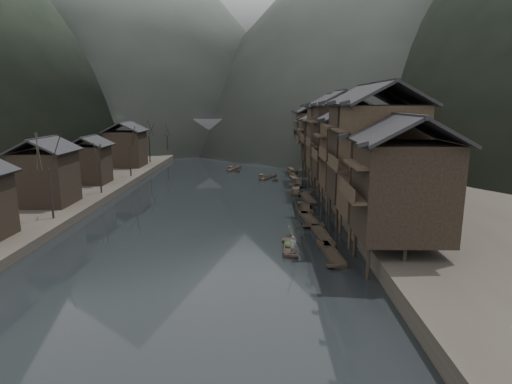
{
  "coord_description": "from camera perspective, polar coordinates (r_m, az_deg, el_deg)",
  "views": [
    {
      "loc": [
        5.96,
        -41.43,
        13.49
      ],
      "look_at": [
        5.32,
        10.25,
        2.5
      ],
      "focal_mm": 30.0,
      "sensor_mm": 36.0,
      "label": 1
    }
  ],
  "objects": [
    {
      "name": "midriver_boats",
      "position": [
        94.51,
        -0.53,
        3.92
      ],
      "size": [
        9.89,
        44.29,
        0.45
      ],
      "color": "black",
      "rests_on": "water"
    },
    {
      "name": "stilt_houses",
      "position": [
        61.29,
        11.45,
        7.47
      ],
      "size": [
        9.0,
        67.6,
        15.54
      ],
      "color": "black",
      "rests_on": "ground"
    },
    {
      "name": "bare_trees",
      "position": [
        67.54,
        -19.27,
        5.62
      ],
      "size": [
        3.96,
        75.25,
        7.92
      ],
      "color": "black",
      "rests_on": "left_bank"
    },
    {
      "name": "moored_sampans",
      "position": [
        61.13,
        6.25,
        -0.62
      ],
      "size": [
        3.06,
        54.28,
        0.47
      ],
      "color": "black",
      "rests_on": "water"
    },
    {
      "name": "hero_sampan",
      "position": [
        40.04,
        4.55,
        -7.41
      ],
      "size": [
        1.42,
        5.01,
        0.43
      ],
      "color": "black",
      "rests_on": "water"
    },
    {
      "name": "right_bank",
      "position": [
        87.37,
        20.14,
        2.98
      ],
      "size": [
        40.0,
        200.0,
        1.8
      ],
      "primitive_type": "cube",
      "color": "#2D2823",
      "rests_on": "ground"
    },
    {
      "name": "water",
      "position": [
        43.98,
        -7.16,
        -5.95
      ],
      "size": [
        300.0,
        300.0,
        0.0
      ],
      "primitive_type": "plane",
      "color": "black",
      "rests_on": "ground"
    },
    {
      "name": "boatman",
      "position": [
        38.07,
        4.97,
        -6.73
      ],
      "size": [
        0.75,
        0.69,
        1.71
      ],
      "primitive_type": "imported",
      "rotation": [
        0.0,
        0.0,
        2.55
      ],
      "color": "slate",
      "rests_on": "hero_sampan"
    },
    {
      "name": "left_bank",
      "position": [
        92.06,
        -25.75,
        2.76
      ],
      "size": [
        40.0,
        200.0,
        1.2
      ],
      "primitive_type": "cube",
      "color": "#2D2823",
      "rests_on": "ground"
    },
    {
      "name": "left_houses",
      "position": [
        67.45,
        -22.47,
        4.43
      ],
      "size": [
        8.1,
        53.2,
        8.73
      ],
      "color": "black",
      "rests_on": "left_bank"
    },
    {
      "name": "hills",
      "position": [
        211.41,
        0.6,
        22.68
      ],
      "size": [
        320.0,
        380.0,
        114.91
      ],
      "color": "black",
      "rests_on": "ground"
    },
    {
      "name": "stone_bridge",
      "position": [
        113.9,
        -2.31,
        7.77
      ],
      "size": [
        40.0,
        6.0,
        9.0
      ],
      "color": "#4C4C4F",
      "rests_on": "ground"
    },
    {
      "name": "cargo_heap",
      "position": [
        40.07,
        4.51,
        -6.55
      ],
      "size": [
        1.09,
        1.43,
        0.65
      ],
      "primitive_type": "ellipsoid",
      "color": "black",
      "rests_on": "hero_sampan"
    },
    {
      "name": "bamboo_pole",
      "position": [
        37.31,
        5.35,
        -2.81
      ],
      "size": [
        1.46,
        2.08,
        3.67
      ],
      "primitive_type": "cylinder",
      "rotation": [
        0.59,
        0.0,
        -0.6
      ],
      "color": "#8C7A51",
      "rests_on": "boatman"
    }
  ]
}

